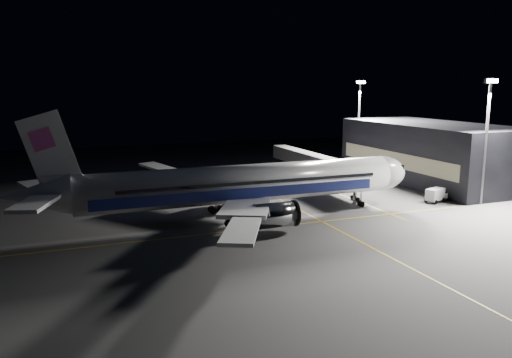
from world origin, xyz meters
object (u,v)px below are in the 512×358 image
object	(u,v)px
baggage_tug	(231,201)
safety_cone_a	(234,201)
airliner	(237,185)
floodlight_mast_south	(487,130)
safety_cone_b	(231,210)
service_truck	(436,195)
floodlight_mast_north	(359,117)
safety_cone_c	(241,209)
jet_bridge	(318,163)

from	to	relation	value
baggage_tug	safety_cone_a	xyz separation A→B (m)	(1.26, 2.26, -0.60)
airliner	floodlight_mast_south	distance (m)	42.13
airliner	safety_cone_b	size ratio (longest dim) A/B	103.43
service_truck	baggage_tug	size ratio (longest dim) A/B	1.86
airliner	floodlight_mast_north	size ratio (longest dim) A/B	2.97
airliner	safety_cone_c	world-z (taller)	airliner
airliner	safety_cone_c	size ratio (longest dim) A/B	120.43
safety_cone_a	safety_cone_c	bearing A→B (deg)	-97.28
airliner	baggage_tug	bearing A→B (deg)	78.00
jet_bridge	floodlight_mast_south	world-z (taller)	floodlight_mast_south
service_truck	baggage_tug	distance (m)	35.07
floodlight_mast_south	safety_cone_a	world-z (taller)	floodlight_mast_south
safety_cone_a	service_truck	bearing A→B (deg)	-20.49
airliner	jet_bridge	distance (m)	29.31
airliner	safety_cone_b	bearing A→B (deg)	83.36
safety_cone_a	baggage_tug	bearing A→B (deg)	-119.14
airliner	baggage_tug	size ratio (longest dim) A/B	23.24
jet_bridge	safety_cone_a	world-z (taller)	jet_bridge
safety_cone_a	jet_bridge	bearing A→B (deg)	21.19
service_truck	safety_cone_a	bearing A→B (deg)	139.34
service_truck	airliner	bearing A→B (deg)	156.84
safety_cone_b	safety_cone_c	xyz separation A→B (m)	(1.77, 0.60, -0.04)
baggage_tug	safety_cone_c	distance (m)	3.49
baggage_tug	safety_cone_b	bearing A→B (deg)	-106.47
safety_cone_c	service_truck	bearing A→B (deg)	-11.02
airliner	safety_cone_b	xyz separation A→B (m)	(0.47, 4.00, -4.87)
safety_cone_a	safety_cone_c	distance (m)	5.70
jet_bridge	baggage_tug	xyz separation A→B (m)	(-21.38, -10.06, -3.70)
jet_bridge	floodlight_mast_south	bearing A→B (deg)	-53.21
floodlight_mast_south	safety_cone_c	distance (m)	42.04
jet_bridge	safety_cone_c	size ratio (longest dim) A/B	67.38
airliner	floodlight_mast_south	world-z (taller)	floodlight_mast_south
safety_cone_b	jet_bridge	bearing A→B (deg)	31.87
baggage_tug	safety_cone_c	xyz separation A→B (m)	(0.54, -3.39, -0.63)
floodlight_mast_north	floodlight_mast_south	xyz separation A→B (m)	(0.00, -38.00, 0.00)
floodlight_mast_south	baggage_tug	bearing A→B (deg)	160.42
jet_bridge	service_truck	xyz separation A→B (m)	(12.29, -19.91, -3.32)
jet_bridge	safety_cone_b	distance (m)	26.97
service_truck	jet_bridge	bearing A→B (deg)	101.52
service_truck	safety_cone_a	distance (m)	34.60
service_truck	floodlight_mast_north	bearing A→B (deg)	60.25
floodlight_mast_north	floodlight_mast_south	distance (m)	38.00
floodlight_mast_north	jet_bridge	bearing A→B (deg)	-142.26
airliner	safety_cone_c	distance (m)	7.09
floodlight_mast_south	airliner	bearing A→B (deg)	171.67
floodlight_mast_north	safety_cone_b	bearing A→B (deg)	-145.43
safety_cone_c	safety_cone_a	bearing A→B (deg)	82.72
jet_bridge	baggage_tug	world-z (taller)	jet_bridge
service_truck	safety_cone_c	size ratio (longest dim) A/B	9.66
floodlight_mast_north	baggage_tug	size ratio (longest dim) A/B	7.82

